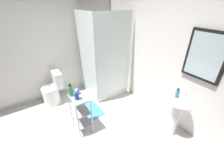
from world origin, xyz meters
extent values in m
cube|color=silver|center=(0.00, 0.00, -0.01)|extent=(4.20, 4.20, 0.02)
cube|color=silver|center=(0.00, 1.85, 1.25)|extent=(4.20, 0.10, 2.50)
cube|color=black|center=(0.74, 1.78, 1.48)|extent=(0.56, 0.03, 0.72)
cube|color=silver|center=(0.74, 1.76, 1.48)|extent=(0.48, 0.01, 0.64)
cube|color=silver|center=(-1.85, 0.00, 1.25)|extent=(0.10, 4.20, 2.50)
cube|color=white|center=(-1.31, 1.28, 0.05)|extent=(0.90, 0.90, 0.10)
cube|color=silver|center=(-1.31, 0.83, 1.05)|extent=(0.90, 0.02, 1.90)
cube|color=silver|center=(-0.86, 1.28, 1.05)|extent=(0.02, 0.90, 1.90)
cylinder|color=silver|center=(-0.86, 0.83, 1.05)|extent=(0.04, 0.04, 1.90)
cylinder|color=silver|center=(-1.31, 1.28, 0.10)|extent=(0.08, 0.08, 0.00)
cylinder|color=white|center=(0.70, 1.52, 0.34)|extent=(0.15, 0.15, 0.68)
ellipsoid|color=white|center=(0.70, 1.52, 0.75)|extent=(0.46, 0.37, 0.13)
cylinder|color=silver|center=(0.70, 1.64, 0.86)|extent=(0.03, 0.03, 0.10)
cylinder|color=white|center=(-1.48, -0.09, 0.20)|extent=(0.37, 0.37, 0.40)
torus|color=white|center=(-1.48, -0.09, 0.42)|extent=(0.37, 0.37, 0.04)
cube|color=white|center=(-1.48, 0.13, 0.58)|extent=(0.35, 0.17, 0.36)
cylinder|color=silver|center=(-0.50, 0.07, 0.37)|extent=(0.02, 0.02, 0.74)
cylinder|color=silver|center=(-0.14, 0.07, 0.37)|extent=(0.02, 0.02, 0.74)
cylinder|color=silver|center=(-0.50, 0.33, 0.37)|extent=(0.02, 0.02, 0.74)
cylinder|color=silver|center=(-0.14, 0.33, 0.37)|extent=(0.02, 0.02, 0.74)
cube|color=#99999E|center=(-0.32, 0.20, 0.18)|extent=(0.36, 0.26, 0.02)
cube|color=#99999E|center=(-0.32, 0.20, 0.45)|extent=(0.36, 0.26, 0.02)
cube|color=#99999E|center=(-0.32, 0.20, 0.73)|extent=(0.36, 0.26, 0.02)
cylinder|color=#389ED1|center=(0.64, 1.50, 0.87)|extent=(0.06, 0.06, 0.13)
cylinder|color=black|center=(0.64, 1.50, 0.96)|extent=(0.03, 0.03, 0.03)
cylinder|color=green|center=(-0.44, 0.11, 0.83)|extent=(0.07, 0.07, 0.19)
cylinder|color=black|center=(-0.44, 0.11, 0.95)|extent=(0.04, 0.04, 0.05)
cylinder|color=#2948B4|center=(-0.29, 0.16, 0.81)|extent=(0.07, 0.07, 0.14)
cylinder|color=white|center=(-0.29, 0.16, 0.90)|extent=(0.04, 0.04, 0.04)
cylinder|color=#3870B2|center=(-0.44, 0.22, 0.79)|extent=(0.08, 0.08, 0.10)
cube|color=teal|center=(-0.71, 0.57, 0.01)|extent=(0.60, 0.40, 0.02)
camera|label=1|loc=(1.65, -0.42, 2.18)|focal=23.01mm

